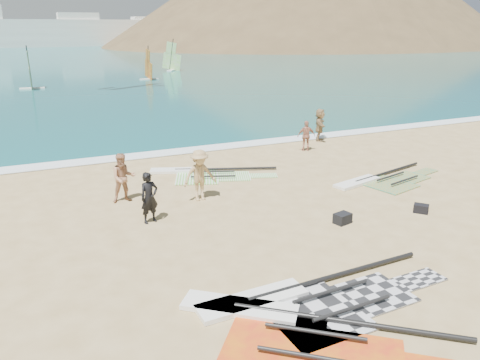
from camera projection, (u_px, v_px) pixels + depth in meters
name	position (u px, v px, depth m)	size (l,w,h in m)	color
ground	(316.00, 247.00, 13.94)	(300.00, 300.00, 0.00)	tan
sea	(50.00, 50.00, 128.15)	(300.00, 240.00, 0.06)	#0B4850
surf_line	(187.00, 151.00, 24.59)	(300.00, 1.20, 0.04)	white
headland_main	(317.00, 45.00, 159.62)	(143.00, 143.00, 45.00)	brown
headland_minor	(379.00, 42.00, 181.94)	(70.00, 70.00, 28.00)	brown
rig_grey	(311.00, 298.00, 11.24)	(6.53, 2.60, 0.21)	#252527
rig_green	(202.00, 174.00, 20.72)	(5.49, 3.36, 0.20)	#63D036
rig_orange	(382.00, 180.00, 19.81)	(5.66, 2.91, 0.20)	orange
rig_red	(292.00, 330.00, 10.07)	(5.34, 5.27, 0.21)	red
gear_bag_near	(342.00, 218.00, 15.59)	(0.55, 0.40, 0.35)	black
gear_bag_far	(421.00, 209.00, 16.49)	(0.50, 0.35, 0.30)	black
person_wetsuit	(149.00, 198.00, 15.46)	(0.64, 0.42, 1.74)	black
beachgoer_left	(123.00, 178.00, 17.31)	(0.90, 0.70, 1.85)	tan
beachgoer_mid	(200.00, 175.00, 17.43)	(1.26, 0.73, 1.96)	tan
beachgoer_back	(306.00, 136.00, 24.44)	(0.94, 0.39, 1.60)	tan
beachgoer_right	(320.00, 125.00, 26.58)	(1.71, 0.54, 1.84)	#9F7E53
windsurfer_left	(31.00, 77.00, 47.98)	(2.46, 2.98, 4.44)	white
windsurfer_centre	(149.00, 70.00, 56.40)	(2.27, 2.72, 4.06)	white
windsurfer_right	(172.00, 62.00, 67.60)	(2.46, 2.41, 4.54)	white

